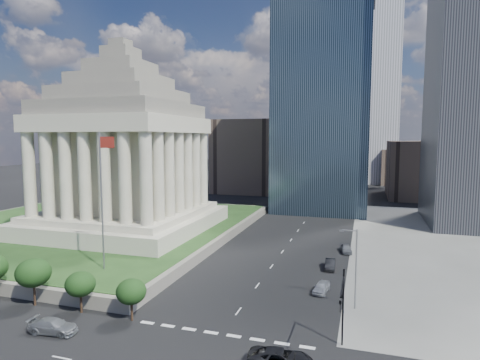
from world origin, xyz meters
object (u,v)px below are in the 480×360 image
at_px(war_memorial, 123,136).
at_px(parked_sedan_mid, 330,264).
at_px(traffic_signal_ne, 342,302).
at_px(street_lamp_north, 355,264).
at_px(suv_grey, 53,326).
at_px(parked_sedan_far, 346,248).
at_px(flagpole, 102,193).
at_px(parked_sedan_near, 321,287).
at_px(pickup_truck, 281,359).

distance_m(war_memorial, parked_sedan_mid, 48.68).
bearing_deg(traffic_signal_ne, street_lamp_north, 85.81).
height_order(suv_grey, parked_sedan_far, suv_grey).
distance_m(suv_grey, parked_sedan_far, 50.26).
bearing_deg(suv_grey, street_lamp_north, -68.21).
height_order(traffic_signal_ne, parked_sedan_far, traffic_signal_ne).
bearing_deg(traffic_signal_ne, suv_grey, -170.72).
bearing_deg(parked_sedan_mid, war_memorial, 166.49).
distance_m(street_lamp_north, suv_grey, 35.11).
xyz_separation_m(flagpole, parked_sedan_mid, (31.12, 15.71, -12.37)).
xyz_separation_m(street_lamp_north, parked_sedan_mid, (-4.03, 14.71, -4.92)).
relative_size(suv_grey, parked_sedan_far, 1.20).
relative_size(flagpole, parked_sedan_near, 4.68).
xyz_separation_m(street_lamp_north, pickup_truck, (-5.96, -15.31, -4.82)).
xyz_separation_m(flagpole, parked_sedan_near, (30.83, 5.12, -12.39)).
xyz_separation_m(flagpole, street_lamp_north, (35.16, 1.00, -7.45)).
height_order(street_lamp_north, parked_sedan_far, street_lamp_north).
bearing_deg(street_lamp_north, suv_grey, -152.23).
height_order(traffic_signal_ne, pickup_truck, traffic_signal_ne).
bearing_deg(pickup_truck, street_lamp_north, -27.25).
distance_m(parked_sedan_mid, parked_sedan_far, 10.52).
bearing_deg(parked_sedan_near, suv_grey, -133.35).
xyz_separation_m(war_memorial, parked_sedan_far, (45.30, 2.04, -20.64)).
bearing_deg(traffic_signal_ne, flagpole, 163.29).
bearing_deg(street_lamp_north, traffic_signal_ne, -94.19).
bearing_deg(street_lamp_north, parked_sedan_far, 94.63).
xyz_separation_m(street_lamp_north, parked_sedan_far, (-2.03, 25.04, -4.90)).
distance_m(pickup_truck, parked_sedan_mid, 30.08).
relative_size(pickup_truck, parked_sedan_far, 1.36).
height_order(war_memorial, street_lamp_north, war_memorial).
height_order(flagpole, pickup_truck, flagpole).
xyz_separation_m(street_lamp_north, suv_grey, (-30.76, -16.20, -4.88)).
bearing_deg(war_memorial, street_lamp_north, -25.92).
bearing_deg(war_memorial, flagpole, -63.11).
height_order(suv_grey, parked_sedan_mid, suv_grey).
xyz_separation_m(suv_grey, parked_sedan_near, (26.44, 20.32, -0.05)).
bearing_deg(flagpole, parked_sedan_near, 9.44).
height_order(street_lamp_north, parked_sedan_near, street_lamp_north).
height_order(war_memorial, suv_grey, war_memorial).
xyz_separation_m(war_memorial, parked_sedan_mid, (43.30, -8.29, -20.65)).
xyz_separation_m(street_lamp_north, parked_sedan_near, (-4.33, 4.12, -4.93)).
bearing_deg(war_memorial, parked_sedan_far, 2.58).
height_order(parked_sedan_near, parked_sedan_far, parked_sedan_far).
height_order(flagpole, parked_sedan_near, flagpole).
distance_m(flagpole, pickup_truck, 34.75).
bearing_deg(suv_grey, pickup_truck, -93.92).
xyz_separation_m(war_memorial, pickup_truck, (41.36, -38.31, -20.56)).
height_order(suv_grey, parked_sedan_near, suv_grey).
xyz_separation_m(traffic_signal_ne, parked_sedan_near, (-3.50, 15.43, -4.52)).
xyz_separation_m(flagpole, suv_grey, (4.39, -15.20, -12.33)).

